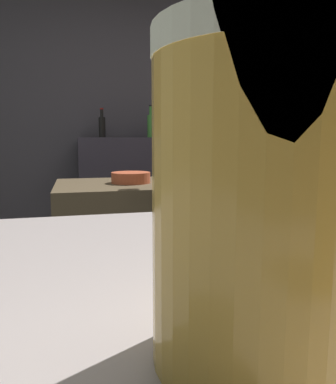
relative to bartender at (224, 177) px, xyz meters
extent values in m
cube|color=#4D474E|center=(-0.01, 1.98, 0.39)|extent=(5.20, 0.10, 2.70)
cube|color=brown|center=(0.34, 0.46, -0.51)|extent=(2.10, 0.60, 0.90)
cube|color=#38323F|center=(-0.10, 1.70, -0.39)|extent=(0.97, 0.36, 1.14)
cube|color=#33373A|center=(0.00, 0.01, -0.53)|extent=(0.28, 0.20, 0.86)
cylinder|color=black|center=(0.00, 0.01, 0.19)|extent=(0.34, 0.34, 0.58)
sphere|color=tan|center=(0.00, 0.01, 0.59)|extent=(0.22, 0.22, 0.22)
cone|color=#8C1E4C|center=(0.00, -0.09, 0.34)|extent=(0.18, 0.18, 0.49)
cylinder|color=tan|center=(-0.16, 0.17, 0.27)|extent=(0.09, 0.32, 0.08)
cylinder|color=tan|center=(0.18, 0.16, 0.27)|extent=(0.09, 0.32, 0.08)
cube|color=brown|center=(0.72, 0.56, 0.03)|extent=(0.10, 0.08, 0.20)
cylinder|color=black|center=(0.69, 0.56, 0.17)|extent=(0.02, 0.02, 0.06)
cylinder|color=black|center=(0.72, 0.56, 0.17)|extent=(0.02, 0.02, 0.08)
cylinder|color=black|center=(0.74, 0.56, 0.16)|extent=(0.02, 0.02, 0.05)
cylinder|color=#C85735|center=(-0.33, 0.45, -0.04)|extent=(0.20, 0.20, 0.06)
cube|color=silver|center=(0.28, 0.41, -0.06)|extent=(0.24, 0.11, 0.01)
cylinder|color=gold|center=(-0.54, -1.31, 0.13)|extent=(0.08, 0.08, 0.12)
cylinder|color=white|center=(-0.54, -1.31, 0.19)|extent=(0.08, 0.08, 0.01)
cylinder|color=#528729|center=(0.25, 1.72, 0.25)|extent=(0.06, 0.06, 0.14)
cylinder|color=#528729|center=(0.25, 1.72, 0.34)|extent=(0.03, 0.03, 0.05)
cylinder|color=black|center=(0.25, 1.72, 0.37)|extent=(0.03, 0.03, 0.01)
cylinder|color=#38568F|center=(0.05, 1.69, 0.25)|extent=(0.07, 0.07, 0.14)
cylinder|color=#38568F|center=(0.05, 1.69, 0.35)|extent=(0.03, 0.03, 0.05)
cylinder|color=silver|center=(0.05, 1.69, 0.38)|extent=(0.04, 0.04, 0.01)
cylinder|color=black|center=(-0.38, 1.74, 0.26)|extent=(0.06, 0.06, 0.17)
cylinder|color=black|center=(-0.38, 1.74, 0.38)|extent=(0.03, 0.03, 0.07)
cylinder|color=red|center=(-0.38, 1.74, 0.42)|extent=(0.03, 0.03, 0.01)
cylinder|color=#438A35|center=(0.01, 1.61, 0.27)|extent=(0.06, 0.06, 0.18)
cylinder|color=#438A35|center=(0.01, 1.61, 0.40)|extent=(0.03, 0.03, 0.07)
cylinder|color=black|center=(0.01, 1.61, 0.44)|extent=(0.03, 0.03, 0.01)
camera|label=1|loc=(-0.60, -1.44, 0.16)|focal=34.24mm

